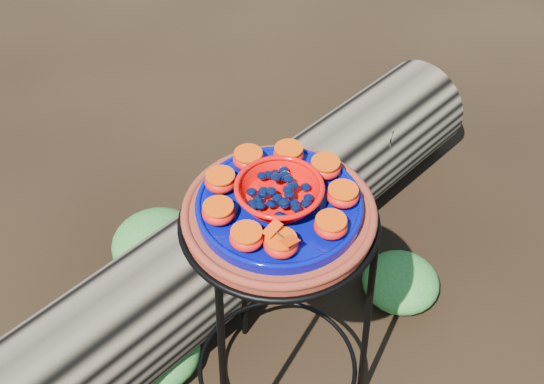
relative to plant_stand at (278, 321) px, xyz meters
name	(u,v)px	position (x,y,z in m)	size (l,w,h in m)	color
plant_stand	(278,321)	(0.00, 0.00, 0.00)	(0.44, 0.44, 0.70)	black
terracotta_saucer	(279,215)	(0.00, 0.00, 0.37)	(0.38, 0.38, 0.03)	maroon
cobalt_plate	(279,206)	(0.00, 0.00, 0.39)	(0.32, 0.32, 0.02)	#06015D
red_bowl	(279,194)	(0.00, 0.00, 0.42)	(0.16, 0.16, 0.05)	#D40603
glass_gems	(279,182)	(0.00, 0.00, 0.46)	(0.13, 0.13, 0.02)	black
orange_half_0	(281,244)	(-0.05, -0.11, 0.42)	(0.06, 0.06, 0.03)	#B90000
orange_half_1	(331,226)	(0.05, -0.11, 0.42)	(0.06, 0.06, 0.03)	#B90000
orange_half_2	(343,196)	(0.11, -0.05, 0.42)	(0.06, 0.06, 0.03)	#B90000
orange_half_3	(325,168)	(0.12, 0.03, 0.42)	(0.06, 0.06, 0.03)	#B90000
orange_half_4	(289,154)	(0.07, 0.10, 0.42)	(0.06, 0.06, 0.03)	#B90000
orange_half_5	(248,159)	(-0.01, 0.12, 0.42)	(0.06, 0.06, 0.03)	#B90000
orange_half_6	(221,181)	(-0.09, 0.09, 0.42)	(0.06, 0.06, 0.03)	#B90000
orange_half_7	(219,212)	(-0.12, 0.01, 0.42)	(0.06, 0.06, 0.03)	#B90000
orange_half_8	(247,238)	(-0.10, -0.07, 0.42)	(0.06, 0.06, 0.03)	#B90000
butterfly	(281,236)	(-0.05, -0.11, 0.44)	(0.08, 0.05, 0.01)	red
driftwood_log	(254,230)	(0.13, 0.44, -0.19)	(1.76, 0.46, 0.33)	black
foliage_left	(157,352)	(-0.26, 0.23, -0.29)	(0.24, 0.24, 0.12)	#215520
foliage_right	(401,281)	(0.48, 0.15, -0.29)	(0.23, 0.23, 0.12)	#215520
foliage_back	(157,242)	(-0.14, 0.60, -0.28)	(0.29, 0.29, 0.14)	#215520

